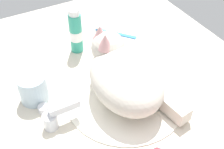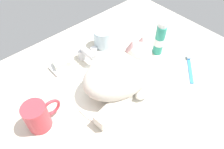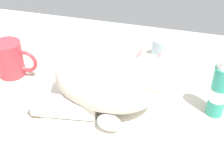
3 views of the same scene
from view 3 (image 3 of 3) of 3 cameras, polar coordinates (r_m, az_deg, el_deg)
The scene contains 9 objects.
ground_plane at distance 80.57cm, azimuth -0.94°, elevation -5.71°, with size 110.00×82.50×3.00cm, color beige.
sink_basin at distance 79.30cm, azimuth -0.95°, elevation -4.67°, with size 32.03×32.03×0.85cm, color white.
faucet at distance 93.48cm, azimuth 2.27°, elevation 4.01°, with size 14.24×9.40×6.20cm.
cat at distance 74.57cm, azimuth -0.12°, elevation -1.03°, with size 30.30×21.81×15.20cm.
coffee_mug at distance 90.15cm, azimuth -17.15°, elevation 2.57°, with size 11.50×7.11×9.60cm.
rinse_cup at distance 92.83cm, azimuth 9.15°, elevation 4.13°, with size 7.41×7.41×7.58cm.
soap_dish at distance 98.19cm, azimuth -2.71°, elevation 4.32°, with size 9.00×6.40×1.20cm, color white.
soap_bar at distance 97.26cm, azimuth -2.74°, elevation 5.22°, with size 6.00×4.47×2.40cm, color silver.
toothpaste_bottle at distance 76.25cm, azimuth 18.08°, elevation -2.57°, with size 3.97×3.97×14.51cm.
Camera 3 is at (16.54, -57.84, 52.10)cm, focal length 52.77 mm.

